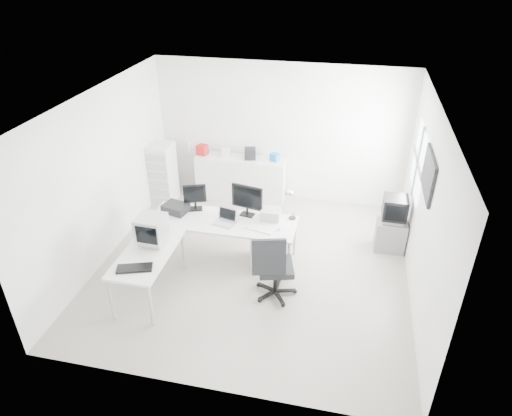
% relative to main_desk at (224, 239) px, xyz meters
% --- Properties ---
extents(floor, '(5.00, 5.00, 0.01)m').
position_rel_main_desk_xyz_m(floor, '(0.53, -0.11, -0.38)').
color(floor, beige).
rests_on(floor, ground).
extents(ceiling, '(5.00, 5.00, 0.01)m').
position_rel_main_desk_xyz_m(ceiling, '(0.53, -0.11, 2.42)').
color(ceiling, white).
rests_on(ceiling, back_wall).
extents(back_wall, '(5.00, 0.02, 2.80)m').
position_rel_main_desk_xyz_m(back_wall, '(0.53, 2.39, 1.02)').
color(back_wall, white).
rests_on(back_wall, floor).
extents(left_wall, '(0.02, 5.00, 2.80)m').
position_rel_main_desk_xyz_m(left_wall, '(-1.97, -0.11, 1.02)').
color(left_wall, white).
rests_on(left_wall, floor).
extents(right_wall, '(0.02, 5.00, 2.80)m').
position_rel_main_desk_xyz_m(right_wall, '(3.03, -0.11, 1.02)').
color(right_wall, white).
rests_on(right_wall, floor).
extents(window, '(0.02, 1.20, 1.10)m').
position_rel_main_desk_xyz_m(window, '(3.01, 1.09, 1.23)').
color(window, white).
rests_on(window, right_wall).
extents(wall_picture, '(0.04, 0.90, 0.60)m').
position_rel_main_desk_xyz_m(wall_picture, '(3.00, -0.01, 1.52)').
color(wall_picture, black).
rests_on(wall_picture, right_wall).
extents(main_desk, '(2.40, 0.80, 0.75)m').
position_rel_main_desk_xyz_m(main_desk, '(0.00, 0.00, 0.00)').
color(main_desk, silver).
rests_on(main_desk, floor).
extents(side_desk, '(0.70, 1.40, 0.75)m').
position_rel_main_desk_xyz_m(side_desk, '(-0.85, -1.10, 0.00)').
color(side_desk, silver).
rests_on(side_desk, floor).
extents(drawer_pedestal, '(0.40, 0.50, 0.60)m').
position_rel_main_desk_xyz_m(drawer_pedestal, '(0.70, 0.05, -0.08)').
color(drawer_pedestal, silver).
rests_on(drawer_pedestal, floor).
extents(inkjet_printer, '(0.46, 0.40, 0.14)m').
position_rel_main_desk_xyz_m(inkjet_printer, '(-0.85, 0.10, 0.45)').
color(inkjet_printer, black).
rests_on(inkjet_printer, main_desk).
extents(lcd_monitor_small, '(0.43, 0.33, 0.48)m').
position_rel_main_desk_xyz_m(lcd_monitor_small, '(-0.55, 0.25, 0.61)').
color(lcd_monitor_small, black).
rests_on(lcd_monitor_small, main_desk).
extents(lcd_monitor_large, '(0.57, 0.32, 0.56)m').
position_rel_main_desk_xyz_m(lcd_monitor_large, '(0.35, 0.25, 0.65)').
color(lcd_monitor_large, black).
rests_on(lcd_monitor_large, main_desk).
extents(laptop, '(0.39, 0.39, 0.21)m').
position_rel_main_desk_xyz_m(laptop, '(0.05, -0.10, 0.48)').
color(laptop, '#B7B7BA').
rests_on(laptop, main_desk).
extents(white_keyboard, '(0.48, 0.25, 0.02)m').
position_rel_main_desk_xyz_m(white_keyboard, '(0.65, -0.15, 0.38)').
color(white_keyboard, silver).
rests_on(white_keyboard, main_desk).
extents(white_mouse, '(0.05, 0.05, 0.05)m').
position_rel_main_desk_xyz_m(white_mouse, '(0.95, -0.10, 0.40)').
color(white_mouse, silver).
rests_on(white_mouse, main_desk).
extents(laser_printer, '(0.31, 0.27, 0.18)m').
position_rel_main_desk_xyz_m(laser_printer, '(0.75, 0.22, 0.46)').
color(laser_printer, '#A6A6A6').
rests_on(laser_printer, main_desk).
extents(desk_lamp, '(0.23, 0.23, 0.54)m').
position_rel_main_desk_xyz_m(desk_lamp, '(1.10, 0.30, 0.64)').
color(desk_lamp, silver).
rests_on(desk_lamp, main_desk).
extents(crt_monitor, '(0.41, 0.41, 0.45)m').
position_rel_main_desk_xyz_m(crt_monitor, '(-0.85, -0.85, 0.60)').
color(crt_monitor, '#B7B7BA').
rests_on(crt_monitor, side_desk).
extents(black_keyboard, '(0.52, 0.34, 0.03)m').
position_rel_main_desk_xyz_m(black_keyboard, '(-0.85, -1.50, 0.39)').
color(black_keyboard, black).
rests_on(black_keyboard, side_desk).
extents(office_chair, '(0.81, 0.81, 1.14)m').
position_rel_main_desk_xyz_m(office_chair, '(1.01, -0.74, 0.20)').
color(office_chair, '#25272A').
rests_on(office_chair, floor).
extents(tv_cabinet, '(0.51, 0.42, 0.56)m').
position_rel_main_desk_xyz_m(tv_cabinet, '(2.75, 0.89, -0.10)').
color(tv_cabinet, slate).
rests_on(tv_cabinet, floor).
extents(crt_tv, '(0.50, 0.48, 0.45)m').
position_rel_main_desk_xyz_m(crt_tv, '(2.75, 0.89, 0.41)').
color(crt_tv, black).
rests_on(crt_tv, tv_cabinet).
extents(sideboard, '(1.83, 0.46, 0.92)m').
position_rel_main_desk_xyz_m(sideboard, '(-0.23, 2.13, 0.08)').
color(sideboard, silver).
rests_on(sideboard, floor).
extents(clutter_box_a, '(0.24, 0.22, 0.20)m').
position_rel_main_desk_xyz_m(clutter_box_a, '(-1.03, 2.13, 0.64)').
color(clutter_box_a, '#B11919').
rests_on(clutter_box_a, sideboard).
extents(clutter_box_b, '(0.16, 0.14, 0.16)m').
position_rel_main_desk_xyz_m(clutter_box_b, '(-0.53, 2.13, 0.62)').
color(clutter_box_b, silver).
rests_on(clutter_box_b, sideboard).
extents(clutter_box_c, '(0.26, 0.25, 0.22)m').
position_rel_main_desk_xyz_m(clutter_box_c, '(-0.03, 2.13, 0.65)').
color(clutter_box_c, black).
rests_on(clutter_box_c, sideboard).
extents(clutter_box_d, '(0.20, 0.19, 0.16)m').
position_rel_main_desk_xyz_m(clutter_box_d, '(0.47, 2.13, 0.62)').
color(clutter_box_d, blue).
rests_on(clutter_box_d, sideboard).
extents(clutter_bottle, '(0.07, 0.07, 0.22)m').
position_rel_main_desk_xyz_m(clutter_bottle, '(-1.33, 2.17, 0.65)').
color(clutter_bottle, silver).
rests_on(clutter_bottle, sideboard).
extents(filing_cabinet, '(0.44, 0.52, 1.25)m').
position_rel_main_desk_xyz_m(filing_cabinet, '(-1.75, 1.68, 0.25)').
color(filing_cabinet, silver).
rests_on(filing_cabinet, floor).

